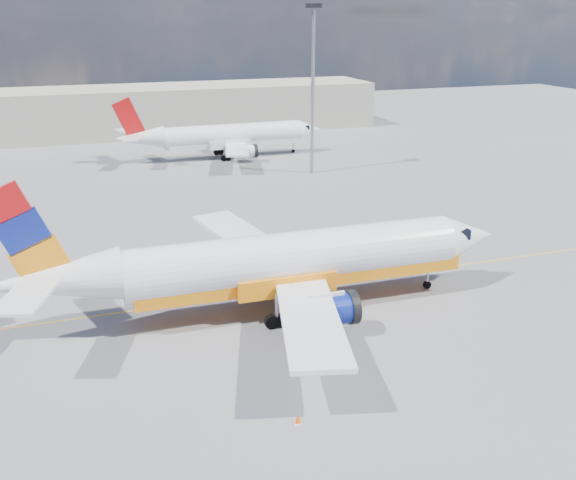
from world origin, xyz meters
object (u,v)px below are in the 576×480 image
object	(u,v)px
second_jet	(227,136)
traffic_cone	(298,419)
gse_tug	(356,246)
main_jet	(280,262)

from	to	relation	value
second_jet	traffic_cone	xyz separation A→B (m)	(-12.00, -64.29, -2.86)
second_jet	gse_tug	bearing A→B (deg)	-89.52
second_jet	traffic_cone	distance (m)	65.47
main_jet	traffic_cone	distance (m)	14.07
second_jet	gse_tug	world-z (taller)	second_jet
main_jet	second_jet	distance (m)	51.79
main_jet	second_jet	xyz separation A→B (m)	(8.67, 51.06, -0.55)
second_jet	traffic_cone	world-z (taller)	second_jet
main_jet	traffic_cone	size ratio (longest dim) A/B	66.94
second_jet	gse_tug	size ratio (longest dim) A/B	9.98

